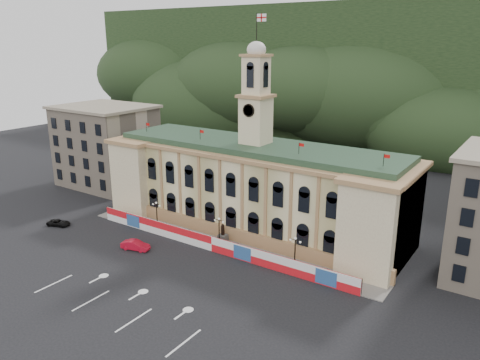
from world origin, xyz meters
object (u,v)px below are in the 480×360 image
Objects in this scene: red_sedan at (135,245)px; black_suv at (59,223)px; statue at (223,238)px; lamp_center at (219,229)px.

black_suv is (-19.35, -0.67, -0.20)m from red_sedan.
red_sedan reaches higher than black_suv.
statue reaches higher than red_sedan.
lamp_center is 31.50m from black_suv.
statue is at bearing -91.60° from black_suv.
black_suv is at bearing -162.80° from lamp_center.
statue is 31.72m from black_suv.
black_suv is at bearing -161.07° from statue.
black_suv is at bearing 77.35° from red_sedan.
red_sedan is (-10.65, -9.62, -0.40)m from statue.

